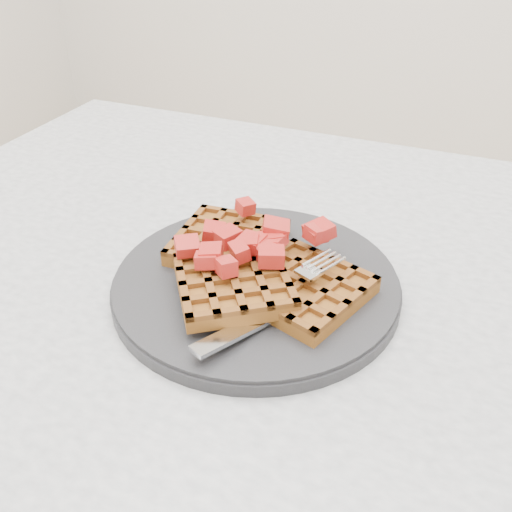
# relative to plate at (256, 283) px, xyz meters

# --- Properties ---
(table) EXTENTS (1.20, 0.80, 0.75)m
(table) POSITION_rel_plate_xyz_m (0.11, 0.01, -0.12)
(table) COLOR silver
(table) RESTS_ON ground
(plate) EXTENTS (0.28, 0.28, 0.02)m
(plate) POSITION_rel_plate_xyz_m (0.00, 0.00, 0.00)
(plate) COLOR black
(plate) RESTS_ON table
(waffles) EXTENTS (0.21, 0.20, 0.03)m
(waffles) POSITION_rel_plate_xyz_m (0.00, -0.00, 0.02)
(waffles) COLOR brown
(waffles) RESTS_ON plate
(strawberry_pile) EXTENTS (0.15, 0.15, 0.02)m
(strawberry_pile) POSITION_rel_plate_xyz_m (0.00, 0.00, 0.05)
(strawberry_pile) COLOR #940100
(strawberry_pile) RESTS_ON waffles
(fork) EXTENTS (0.10, 0.17, 0.02)m
(fork) POSITION_rel_plate_xyz_m (0.04, -0.04, 0.02)
(fork) COLOR silver
(fork) RESTS_ON plate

